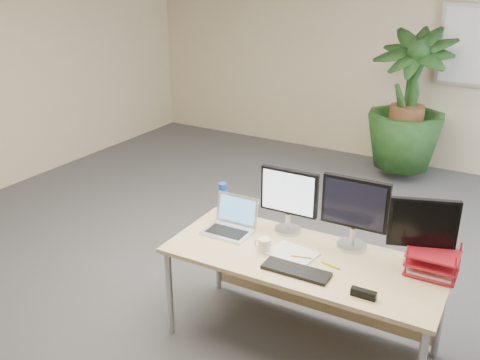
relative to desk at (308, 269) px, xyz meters
The scene contains 16 objects.
floor 0.84m from the desk, behind, with size 8.00×8.00×0.00m, color #434247.
back_wall 4.08m from the desk, 99.16° to the left, with size 7.00×0.04×2.70m, color beige.
desk is the anchor object (origin of this frame).
floor_plant 3.37m from the desk, 93.92° to the left, with size 0.84×0.84×1.50m, color #153513.
monitor_left 0.50m from the desk, 143.26° to the left, with size 0.41×0.19×0.46m.
monitor_right 0.51m from the desk, 39.47° to the left, with size 0.44×0.20×0.49m.
monitor_dark 0.79m from the desk, 13.57° to the left, with size 0.40×0.19×0.45m.
laptop 0.62m from the desk, behind, with size 0.33×0.29×0.23m.
keyboard 0.33m from the desk, 81.71° to the right, with size 0.42×0.14×0.02m, color black.
coffee_mug 0.35m from the desk, 147.46° to the right, with size 0.12×0.08×0.09m.
spiral_notebook 0.19m from the desk, 123.66° to the right, with size 0.29×0.22×0.01m, color silver.
orange_pen 0.20m from the desk, 88.64° to the right, with size 0.01×0.01×0.13m, color #D26517.
yellow_highlighter 0.27m from the desk, 30.07° to the right, with size 0.02×0.02×0.13m, color #FFF71A.
water_bottle 0.82m from the desk, 168.79° to the left, with size 0.07×0.07×0.26m.
letter_tray 0.79m from the desk, ahead, with size 0.30×0.23×0.14m.
stapler 0.61m from the desk, 35.16° to the right, with size 0.14×0.04×0.05m, color black.
Camera 1 is at (1.80, -2.83, 2.42)m, focal length 40.00 mm.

